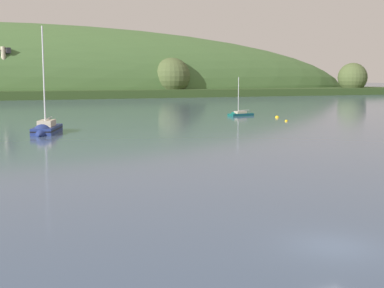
% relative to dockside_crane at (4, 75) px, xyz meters
% --- Properties ---
extents(ground, '(1400.00, 1400.00, 0.00)m').
position_rel_dockside_crane_xyz_m(ground, '(-5.89, -185.39, -8.82)').
color(ground, '#425675').
extents(far_shoreline_hill, '(417.55, 88.35, 60.64)m').
position_rel_dockside_crane_xyz_m(far_shoreline_hill, '(8.68, 26.08, -8.70)').
color(far_shoreline_hill, '#314A21').
rests_on(far_shoreline_hill, ground).
extents(dockside_crane, '(11.07, 4.51, 18.97)m').
position_rel_dockside_crane_xyz_m(dockside_crane, '(0.00, 0.00, 0.00)').
color(dockside_crane, '#4C4C51').
rests_on(dockside_crane, ground).
extents(sailboat_midwater_white, '(6.29, 2.70, 8.60)m').
position_rel_dockside_crane_xyz_m(sailboat_midwater_white, '(32.35, -112.71, -8.75)').
color(sailboat_midwater_white, '#0F564C').
rests_on(sailboat_midwater_white, ground).
extents(sailboat_far_left, '(5.97, 9.66, 15.44)m').
position_rel_dockside_crane_xyz_m(sailboat_far_left, '(-8.68, -130.95, -8.45)').
color(sailboat_far_left, navy).
rests_on(sailboat_far_left, ground).
extents(mooring_buoy_foreground, '(0.75, 0.75, 0.83)m').
position_rel_dockside_crane_xyz_m(mooring_buoy_foreground, '(36.55, -120.15, -8.82)').
color(mooring_buoy_foreground, yellow).
rests_on(mooring_buoy_foreground, ground).
extents(mooring_buoy_midchannel, '(0.54, 0.54, 0.62)m').
position_rel_dockside_crane_xyz_m(mooring_buoy_midchannel, '(33.02, -127.99, -8.82)').
color(mooring_buoy_midchannel, yellow).
rests_on(mooring_buoy_midchannel, ground).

